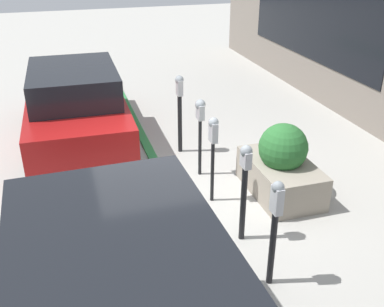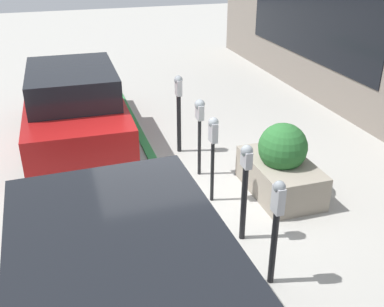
{
  "view_description": "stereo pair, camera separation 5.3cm",
  "coord_description": "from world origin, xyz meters",
  "px_view_note": "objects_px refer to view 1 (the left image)",
  "views": [
    {
      "loc": [
        -5.47,
        1.5,
        3.67
      ],
      "look_at": [
        0.0,
        -0.16,
        0.86
      ],
      "focal_mm": 42.0,
      "sensor_mm": 36.0,
      "label": 1
    },
    {
      "loc": [
        -5.45,
        1.55,
        3.67
      ],
      "look_at": [
        0.0,
        -0.16,
        0.86
      ],
      "focal_mm": 42.0,
      "sensor_mm": 36.0,
      "label": 2
    }
  ],
  "objects_px": {
    "parking_meter_nearest": "(275,219)",
    "parking_meter_farthest": "(180,103)",
    "parking_meter_fourth": "(200,118)",
    "planter_box": "(281,166)",
    "parking_meter_second": "(245,179)",
    "parked_car_front": "(120,306)",
    "parked_car_middle": "(76,103)",
    "parking_meter_middle": "(213,140)"
  },
  "relations": [
    {
      "from": "parking_meter_fourth",
      "to": "parking_meter_farthest",
      "type": "relative_size",
      "value": 0.92
    },
    {
      "from": "parking_meter_nearest",
      "to": "parking_meter_farthest",
      "type": "height_order",
      "value": "parking_meter_farthest"
    },
    {
      "from": "parking_meter_second",
      "to": "parking_meter_farthest",
      "type": "relative_size",
      "value": 0.94
    },
    {
      "from": "planter_box",
      "to": "parking_meter_second",
      "type": "bearing_deg",
      "value": 132.22
    },
    {
      "from": "parking_meter_middle",
      "to": "planter_box",
      "type": "bearing_deg",
      "value": -94.76
    },
    {
      "from": "planter_box",
      "to": "parking_meter_nearest",
      "type": "bearing_deg",
      "value": 150.22
    },
    {
      "from": "parking_meter_middle",
      "to": "parked_car_front",
      "type": "height_order",
      "value": "parked_car_front"
    },
    {
      "from": "parked_car_middle",
      "to": "parking_meter_farthest",
      "type": "bearing_deg",
      "value": -121.31
    },
    {
      "from": "parking_meter_nearest",
      "to": "parking_meter_farthest",
      "type": "bearing_deg",
      "value": 0.91
    },
    {
      "from": "parking_meter_middle",
      "to": "planter_box",
      "type": "distance_m",
      "value": 1.22
    },
    {
      "from": "parking_meter_second",
      "to": "parking_meter_middle",
      "type": "xyz_separation_m",
      "value": [
        1.01,
        0.07,
        0.1
      ]
    },
    {
      "from": "parking_meter_farthest",
      "to": "planter_box",
      "type": "height_order",
      "value": "parking_meter_farthest"
    },
    {
      "from": "parking_meter_nearest",
      "to": "parking_meter_second",
      "type": "distance_m",
      "value": 0.88
    },
    {
      "from": "parking_meter_fourth",
      "to": "parked_car_front",
      "type": "distance_m",
      "value": 3.94
    },
    {
      "from": "parking_meter_farthest",
      "to": "parked_car_front",
      "type": "height_order",
      "value": "parked_car_front"
    },
    {
      "from": "parking_meter_second",
      "to": "parked_car_middle",
      "type": "bearing_deg",
      "value": 25.02
    },
    {
      "from": "parking_meter_nearest",
      "to": "parking_meter_farthest",
      "type": "distance_m",
      "value": 3.69
    },
    {
      "from": "parking_meter_second",
      "to": "parking_meter_farthest",
      "type": "height_order",
      "value": "parking_meter_farthest"
    },
    {
      "from": "parking_meter_fourth",
      "to": "parked_car_front",
      "type": "relative_size",
      "value": 0.3
    },
    {
      "from": "parking_meter_fourth",
      "to": "parking_meter_middle",
      "type": "bearing_deg",
      "value": 174.91
    },
    {
      "from": "parking_meter_middle",
      "to": "parked_car_middle",
      "type": "xyz_separation_m",
      "value": [
        2.91,
        1.77,
        -0.25
      ]
    },
    {
      "from": "parked_car_front",
      "to": "parked_car_middle",
      "type": "relative_size",
      "value": 1.07
    },
    {
      "from": "parking_meter_nearest",
      "to": "parked_car_front",
      "type": "height_order",
      "value": "parked_car_front"
    },
    {
      "from": "parked_car_front",
      "to": "parked_car_middle",
      "type": "height_order",
      "value": "parked_car_front"
    },
    {
      "from": "parking_meter_nearest",
      "to": "parking_meter_middle",
      "type": "bearing_deg",
      "value": 1.68
    },
    {
      "from": "parking_meter_fourth",
      "to": "parking_meter_farthest",
      "type": "xyz_separation_m",
      "value": [
        0.96,
        0.08,
        -0.06
      ]
    },
    {
      "from": "parking_meter_fourth",
      "to": "parked_car_middle",
      "type": "relative_size",
      "value": 0.32
    },
    {
      "from": "parking_meter_nearest",
      "to": "parking_meter_farthest",
      "type": "relative_size",
      "value": 0.93
    },
    {
      "from": "parked_car_middle",
      "to": "parking_meter_middle",
      "type": "bearing_deg",
      "value": -147.81
    },
    {
      "from": "parking_meter_fourth",
      "to": "parking_meter_second",
      "type": "bearing_deg",
      "value": 179.77
    },
    {
      "from": "parking_meter_farthest",
      "to": "planter_box",
      "type": "bearing_deg",
      "value": -150.03
    },
    {
      "from": "planter_box",
      "to": "parked_car_middle",
      "type": "distance_m",
      "value": 4.15
    },
    {
      "from": "parking_meter_nearest",
      "to": "parking_meter_middle",
      "type": "xyz_separation_m",
      "value": [
        1.89,
        0.06,
        0.13
      ]
    },
    {
      "from": "parking_meter_second",
      "to": "parked_car_middle",
      "type": "xyz_separation_m",
      "value": [
        3.93,
        1.83,
        -0.15
      ]
    },
    {
      "from": "parked_car_front",
      "to": "parked_car_middle",
      "type": "bearing_deg",
      "value": -1.45
    },
    {
      "from": "parking_meter_fourth",
      "to": "parking_meter_farthest",
      "type": "bearing_deg",
      "value": 4.66
    },
    {
      "from": "parking_meter_farthest",
      "to": "parked_car_middle",
      "type": "bearing_deg",
      "value": 57.73
    },
    {
      "from": "parking_meter_second",
      "to": "parking_meter_middle",
      "type": "bearing_deg",
      "value": 3.8
    },
    {
      "from": "parking_meter_middle",
      "to": "parked_car_front",
      "type": "relative_size",
      "value": 0.31
    },
    {
      "from": "planter_box",
      "to": "parking_meter_farthest",
      "type": "bearing_deg",
      "value": 29.97
    },
    {
      "from": "parking_meter_second",
      "to": "parked_car_front",
      "type": "distance_m",
      "value": 2.44
    },
    {
      "from": "parking_meter_farthest",
      "to": "parked_car_middle",
      "type": "distance_m",
      "value": 2.09
    }
  ]
}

